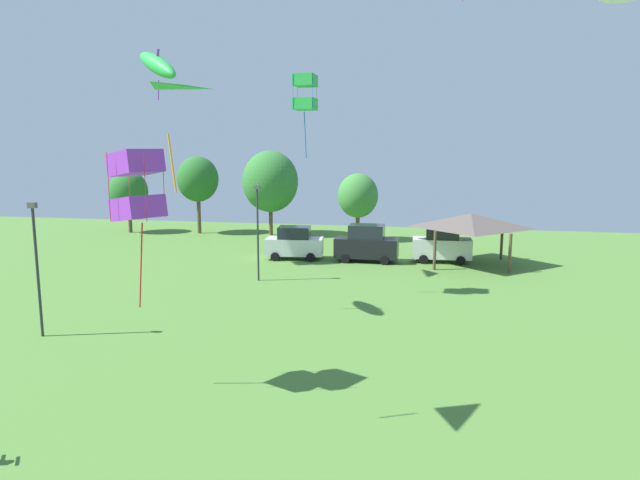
% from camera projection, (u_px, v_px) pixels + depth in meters
% --- Properties ---
extents(kite_flying_0, '(3.29, 2.87, 2.56)m').
position_uv_depth(kite_flying_0, '(157.00, 65.00, 26.06)').
color(kite_flying_0, green).
extents(kite_flying_2, '(1.87, 1.84, 5.25)m').
position_uv_depth(kite_flying_2, '(137.00, 186.00, 18.32)').
color(kite_flying_2, purple).
extents(kite_flying_5, '(1.64, 1.90, 2.25)m').
position_uv_depth(kite_flying_5, '(157.00, 114.00, 15.53)').
color(kite_flying_5, green).
extents(kite_flying_9, '(1.19, 1.20, 4.33)m').
position_uv_depth(kite_flying_9, '(305.00, 92.00, 29.72)').
color(kite_flying_9, green).
extents(parked_car_leftmost, '(4.33, 2.42, 2.40)m').
position_uv_depth(parked_car_leftmost, '(294.00, 243.00, 41.82)').
color(parked_car_leftmost, silver).
rests_on(parked_car_leftmost, ground).
extents(parked_car_second_from_left, '(4.51, 2.11, 2.67)m').
position_uv_depth(parked_car_second_from_left, '(367.00, 244.00, 40.81)').
color(parked_car_second_from_left, black).
rests_on(parked_car_second_from_left, ground).
extents(parked_car_third_from_left, '(4.16, 2.16, 2.65)m').
position_uv_depth(parked_car_third_from_left, '(442.00, 244.00, 40.70)').
color(parked_car_third_from_left, silver).
rests_on(parked_car_third_from_left, ground).
extents(park_pavilion, '(6.23, 5.93, 3.60)m').
position_uv_depth(park_pavilion, '(471.00, 221.00, 39.54)').
color(park_pavilion, brown).
rests_on(park_pavilion, ground).
extents(light_post_0, '(0.36, 0.20, 5.88)m').
position_uv_depth(light_post_0, '(258.00, 227.00, 34.65)').
color(light_post_0, '#2D2D33').
rests_on(light_post_0, ground).
extents(light_post_1, '(0.36, 0.20, 5.84)m').
position_uv_depth(light_post_1, '(37.00, 261.00, 24.27)').
color(light_post_1, '#2D2D33').
rests_on(light_post_1, ground).
extents(treeline_tree_0, '(3.64, 3.64, 5.96)m').
position_uv_depth(treeline_tree_0, '(129.00, 192.00, 54.48)').
color(treeline_tree_0, brown).
rests_on(treeline_tree_0, ground).
extents(treeline_tree_1, '(3.90, 3.90, 7.32)m').
position_uv_depth(treeline_tree_1, '(198.00, 179.00, 53.82)').
color(treeline_tree_1, brown).
rests_on(treeline_tree_1, ground).
extents(treeline_tree_2, '(5.17, 5.17, 7.85)m').
position_uv_depth(treeline_tree_2, '(270.00, 182.00, 52.76)').
color(treeline_tree_2, brown).
rests_on(treeline_tree_2, ground).
extents(treeline_tree_3, '(3.53, 3.53, 5.90)m').
position_uv_depth(treeline_tree_3, '(358.00, 196.00, 49.80)').
color(treeline_tree_3, brown).
rests_on(treeline_tree_3, ground).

